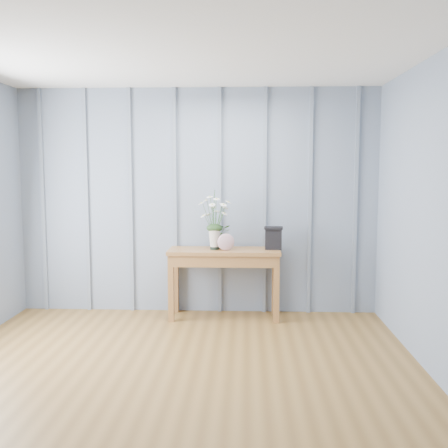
{
  "coord_description": "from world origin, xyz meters",
  "views": [
    {
      "loc": [
        0.55,
        -3.57,
        1.63
      ],
      "look_at": [
        0.31,
        1.94,
        1.03
      ],
      "focal_mm": 42.0,
      "sensor_mm": 36.0,
      "label": 1
    }
  ],
  "objects_px": {
    "felt_disc_vessel": "(226,242)",
    "carved_box": "(273,238)",
    "daisy_vase": "(215,215)",
    "sideboard": "(224,260)"
  },
  "relations": [
    {
      "from": "daisy_vase",
      "to": "carved_box",
      "type": "distance_m",
      "value": 0.68
    },
    {
      "from": "daisy_vase",
      "to": "carved_box",
      "type": "height_order",
      "value": "daisy_vase"
    },
    {
      "from": "felt_disc_vessel",
      "to": "carved_box",
      "type": "relative_size",
      "value": 0.75
    },
    {
      "from": "felt_disc_vessel",
      "to": "daisy_vase",
      "type": "bearing_deg",
      "value": 143.37
    },
    {
      "from": "carved_box",
      "to": "daisy_vase",
      "type": "bearing_deg",
      "value": -176.24
    },
    {
      "from": "sideboard",
      "to": "daisy_vase",
      "type": "distance_m",
      "value": 0.5
    },
    {
      "from": "felt_disc_vessel",
      "to": "sideboard",
      "type": "bearing_deg",
      "value": 96.55
    },
    {
      "from": "sideboard",
      "to": "carved_box",
      "type": "height_order",
      "value": "carved_box"
    },
    {
      "from": "felt_disc_vessel",
      "to": "carved_box",
      "type": "height_order",
      "value": "carved_box"
    },
    {
      "from": "sideboard",
      "to": "carved_box",
      "type": "xyz_separation_m",
      "value": [
        0.53,
        0.03,
        0.24
      ]
    }
  ]
}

